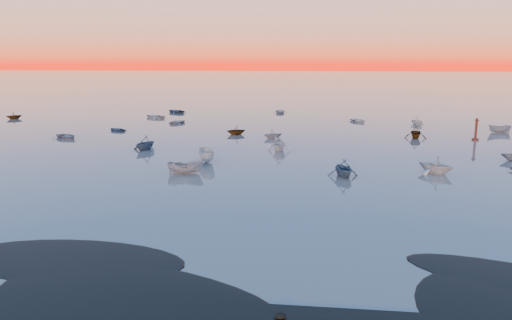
# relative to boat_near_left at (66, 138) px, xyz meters

# --- Properties ---
(ground) EXTENTS (600.00, 600.00, 0.00)m
(ground) POSITION_rel_boat_near_left_xyz_m (33.27, 55.91, 0.00)
(ground) COLOR #6B5F59
(ground) RESTS_ON ground
(mud_lobes) EXTENTS (140.00, 6.00, 0.07)m
(mud_lobes) POSITION_rel_boat_near_left_xyz_m (33.27, -45.09, 0.01)
(mud_lobes) COLOR black
(mud_lobes) RESTS_ON ground
(moored_fleet) EXTENTS (124.00, 58.00, 1.20)m
(moored_fleet) POSITION_rel_boat_near_left_xyz_m (33.27, 8.91, 0.00)
(moored_fleet) COLOR silver
(moored_fleet) RESTS_ON ground
(boat_near_left) EXTENTS (3.82, 4.47, 1.05)m
(boat_near_left) POSITION_rel_boat_near_left_xyz_m (0.00, 0.00, 0.00)
(boat_near_left) COLOR gray
(boat_near_left) RESTS_ON ground
(boat_near_center) EXTENTS (2.13, 3.98, 1.31)m
(boat_near_center) POSITION_rel_boat_near_left_xyz_m (23.47, -20.09, 0.00)
(boat_near_center) COLOR gray
(boat_near_center) RESTS_ON ground
(boat_near_right) EXTENTS (4.23, 2.77, 1.37)m
(boat_near_right) POSITION_rel_boat_near_left_xyz_m (39.78, -19.45, 0.00)
(boat_near_right) COLOR #32495F
(boat_near_right) RESTS_ON ground
(channel_marker) EXTENTS (0.97, 0.97, 3.44)m
(channel_marker) POSITION_rel_boat_near_left_xyz_m (60.05, 5.62, 1.36)
(channel_marker) COLOR #47190F
(channel_marker) RESTS_ON ground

